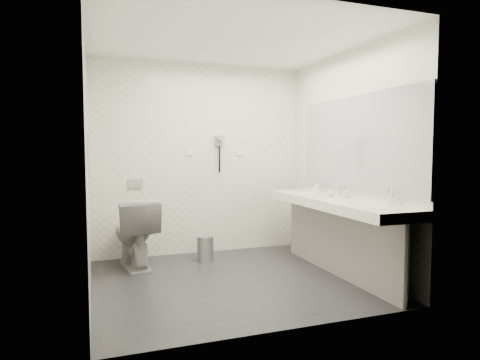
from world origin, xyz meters
name	(u,v)px	position (x,y,z in m)	size (l,w,h in m)	color
floor	(231,280)	(0.00, 0.00, 0.00)	(2.80, 2.80, 0.00)	#25252A
ceiling	(231,39)	(0.00, 0.00, 2.50)	(2.80, 2.80, 0.00)	white
wall_back	(200,159)	(0.00, 1.30, 1.25)	(2.80, 2.80, 0.00)	white
wall_front	(286,167)	(0.00, -1.30, 1.25)	(2.80, 2.80, 0.00)	white
wall_left	(88,164)	(-1.40, 0.00, 1.25)	(2.60, 2.60, 0.00)	white
wall_right	(347,161)	(1.40, 0.00, 1.25)	(2.60, 2.60, 0.00)	white
vanity_counter	(335,203)	(1.12, -0.20, 0.80)	(0.55, 2.20, 0.10)	white
vanity_panel	(336,241)	(1.15, -0.20, 0.38)	(0.03, 2.15, 0.75)	gray
vanity_post_near	(406,266)	(1.18, -1.24, 0.38)	(0.06, 0.06, 0.75)	silver
vanity_post_far	(295,225)	(1.18, 0.84, 0.38)	(0.06, 0.06, 0.75)	silver
mirror	(357,143)	(1.39, -0.20, 1.45)	(0.02, 2.20, 1.05)	#B2BCC6
basin_near	(373,207)	(1.12, -0.85, 0.83)	(0.40, 0.31, 0.05)	white
basin_far	(306,194)	(1.12, 0.45, 0.83)	(0.40, 0.31, 0.05)	white
faucet_near	(390,197)	(1.32, -0.85, 0.92)	(0.04, 0.04, 0.15)	silver
faucet_far	(320,186)	(1.32, 0.45, 0.92)	(0.04, 0.04, 0.15)	silver
soap_bottle_a	(345,194)	(1.26, -0.20, 0.90)	(0.04, 0.04, 0.10)	white
soap_bottle_b	(331,192)	(1.16, -0.06, 0.90)	(0.08, 0.08, 0.10)	white
soap_bottle_c	(348,192)	(1.27, -0.21, 0.92)	(0.05, 0.05, 0.13)	white
glass_left	(342,191)	(1.34, 0.00, 0.90)	(0.06, 0.06, 0.10)	silver
toilet	(134,232)	(-0.91, 0.87, 0.41)	(0.46, 0.81, 0.82)	white
flush_plate	(135,184)	(-0.85, 1.29, 0.95)	(0.18, 0.02, 0.12)	#B2B5BA
pedal_bin	(205,249)	(-0.06, 0.85, 0.15)	(0.21, 0.21, 0.30)	#B2B5BA
bin_lid	(205,237)	(-0.06, 0.85, 0.30)	(0.21, 0.21, 0.01)	#B2B5BA
towel_rail	(92,133)	(-1.35, 0.55, 1.55)	(0.02, 0.02, 0.62)	silver
towel_near	(94,154)	(-1.34, 0.41, 1.33)	(0.07, 0.24, 0.48)	white
towel_far	(94,154)	(-1.34, 0.69, 1.33)	(0.07, 0.24, 0.48)	white
dryer_cradle	(219,141)	(0.25, 1.27, 1.50)	(0.10, 0.04, 0.14)	#9C9BA0
dryer_barrel	(221,138)	(0.25, 1.20, 1.53)	(0.08, 0.08, 0.14)	#9C9BA0
dryer_cord	(219,159)	(0.25, 1.26, 1.25)	(0.02, 0.02, 0.35)	black
switch_plate_a	(190,152)	(-0.15, 1.29, 1.35)	(0.09, 0.02, 0.09)	white
switch_plate_b	(240,152)	(0.55, 1.29, 1.35)	(0.09, 0.02, 0.09)	white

